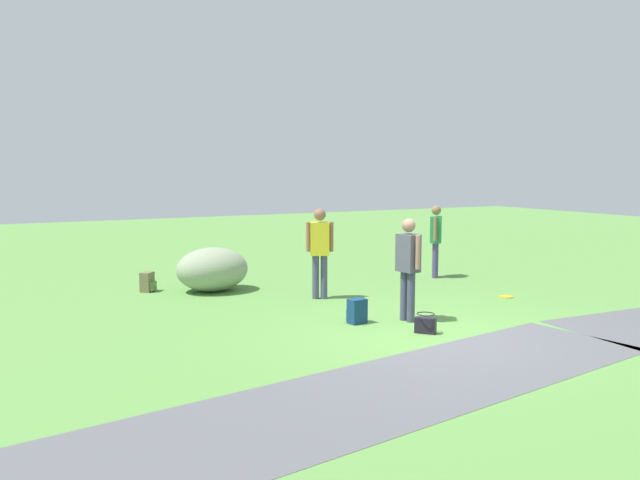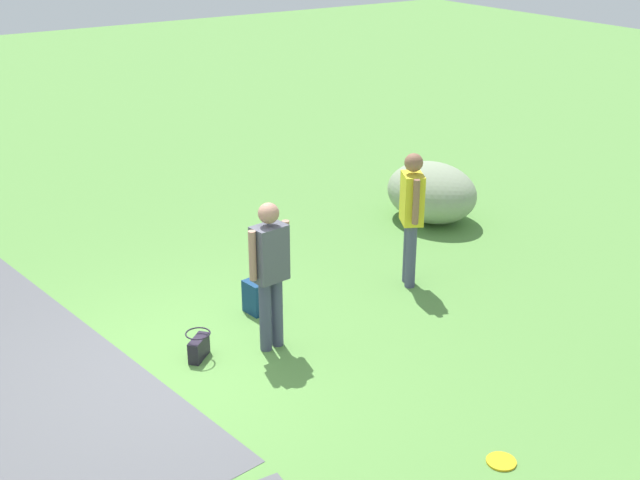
{
  "view_description": "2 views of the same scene",
  "coord_description": "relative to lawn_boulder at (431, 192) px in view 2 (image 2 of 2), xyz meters",
  "views": [
    {
      "loc": [
        5.89,
        7.41,
        2.5
      ],
      "look_at": [
        1.28,
        -1.26,
        1.38
      ],
      "focal_mm": 35.77,
      "sensor_mm": 36.0,
      "label": 1
    },
    {
      "loc": [
        -7.06,
        2.95,
        4.59
      ],
      "look_at": [
        -0.74,
        -1.2,
        1.42
      ],
      "focal_mm": 46.22,
      "sensor_mm": 36.0,
      "label": 2
    }
  ],
  "objects": [
    {
      "name": "passerby_on_path",
      "position": [
        -1.57,
        1.7,
        0.56
      ],
      "size": [
        0.47,
        0.38,
        1.73
      ],
      "color": "#474968",
      "rests_on": "ground"
    },
    {
      "name": "backpack_by_boulder",
      "position": [
        1.19,
        -0.55,
        -0.25
      ],
      "size": [
        0.35,
        0.35,
        0.4
      ],
      "color": "#6E6845",
      "rests_on": "ground"
    },
    {
      "name": "lawn_boulder",
      "position": [
        0.0,
        0.0,
        0.0
      ],
      "size": [
        1.56,
        1.3,
        0.89
      ],
      "color": "gray",
      "rests_on": "ground"
    },
    {
      "name": "ground_plane",
      "position": [
        -1.82,
        4.9,
        -0.45
      ],
      "size": [
        48.0,
        48.0,
        0.0
      ],
      "primitive_type": "plane",
      "color": "#5A8E42"
    },
    {
      "name": "frisbee_on_grass",
      "position": [
        -4.83,
        3.28,
        -0.44
      ],
      "size": [
        0.27,
        0.27,
        0.02
      ],
      "color": "gold",
      "rests_on": "ground"
    },
    {
      "name": "spare_backpack_on_lawn",
      "position": [
        -1.18,
        3.69,
        -0.25
      ],
      "size": [
        0.31,
        0.29,
        0.4
      ],
      "color": "navy",
      "rests_on": "ground"
    },
    {
      "name": "handbag_on_grass",
      "position": [
        -1.77,
        4.73,
        -0.31
      ],
      "size": [
        0.38,
        0.38,
        0.31
      ],
      "color": "black",
      "rests_on": "ground"
    },
    {
      "name": "woman_with_handbag",
      "position": [
        -1.99,
        3.96,
        0.53
      ],
      "size": [
        0.28,
        0.52,
        1.68
      ],
      "color": "#424561",
      "rests_on": "ground"
    }
  ]
}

